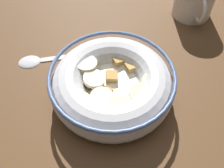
{
  "coord_description": "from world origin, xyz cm",
  "views": [
    {
      "loc": [
        23.77,
        -1.3,
        34.71
      ],
      "look_at": [
        0.0,
        0.0,
        3.0
      ],
      "focal_mm": 39.63,
      "sensor_mm": 36.0,
      "label": 1
    }
  ],
  "objects": [
    {
      "name": "spoon",
      "position": [
        -8.47,
        -13.51,
        0.35
      ],
      "size": [
        3.93,
        13.81,
        0.8
      ],
      "color": "silver",
      "rests_on": "ground_plane"
    },
    {
      "name": "cereal_bowl",
      "position": [
        0.02,
        0.01,
        3.03
      ],
      "size": [
        19.82,
        19.82,
        5.65
      ],
      "color": "silver",
      "rests_on": "ground_plane"
    },
    {
      "name": "ground_plane",
      "position": [
        0.0,
        0.0,
        -1.0
      ],
      "size": [
        103.77,
        103.77,
        2.0
      ],
      "primitive_type": "cube",
      "color": "brown"
    }
  ]
}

